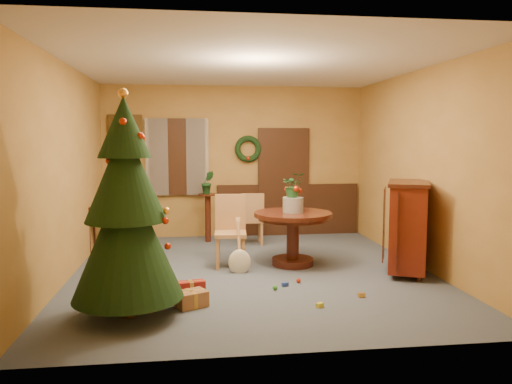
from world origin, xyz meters
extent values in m
plane|color=#3C4758|center=(0.00, 0.00, 0.00)|extent=(5.50, 5.50, 0.00)
plane|color=silver|center=(0.00, 0.00, 2.90)|extent=(5.50, 5.50, 0.00)
plane|color=olive|center=(0.00, 2.75, 1.45)|extent=(5.00, 0.00, 5.00)
plane|color=olive|center=(0.00, -2.75, 1.45)|extent=(5.00, 0.00, 5.00)
plane|color=olive|center=(-2.50, 0.00, 1.45)|extent=(0.00, 5.50, 5.50)
plane|color=olive|center=(2.50, 0.00, 1.45)|extent=(0.00, 5.50, 5.50)
cube|color=black|center=(1.05, 2.71, 0.50)|extent=(2.80, 0.06, 1.00)
cube|color=black|center=(0.95, 2.70, 1.05)|extent=(1.00, 0.08, 2.10)
cube|color=white|center=(0.95, 2.73, 1.00)|extent=(0.80, 0.03, 1.90)
cube|color=black|center=(-1.10, 2.70, 1.55)|extent=(1.05, 0.08, 1.45)
cube|color=white|center=(-1.10, 2.73, 1.55)|extent=(0.88, 0.03, 1.25)
cube|color=white|center=(-1.48, 2.65, 1.55)|extent=(0.42, 0.02, 1.45)
cube|color=white|center=(-0.72, 2.65, 1.55)|extent=(0.42, 0.02, 1.45)
torus|color=black|center=(0.25, 2.67, 1.70)|extent=(0.51, 0.11, 0.51)
cube|color=#4C3819|center=(-2.05, 2.71, 1.95)|extent=(0.62, 0.05, 0.78)
cube|color=gray|center=(-2.05, 2.74, 1.95)|extent=(0.48, 0.02, 0.62)
cylinder|color=black|center=(0.66, 0.32, 0.77)|extent=(1.16, 1.16, 0.06)
cylinder|color=black|center=(0.66, 0.32, 0.71)|extent=(1.04, 1.04, 0.04)
cylinder|color=black|center=(0.66, 0.32, 0.39)|extent=(0.19, 0.19, 0.64)
cylinder|color=black|center=(0.66, 0.32, 0.05)|extent=(0.62, 0.62, 0.10)
cylinder|color=slate|center=(0.66, 0.32, 0.91)|extent=(0.31, 0.31, 0.22)
imported|color=#1E4C23|center=(0.66, 0.32, 1.21)|extent=(0.33, 0.29, 0.37)
cube|color=olive|center=(-0.28, 0.34, 0.49)|extent=(0.49, 0.49, 0.05)
cube|color=olive|center=(-0.26, 0.54, 0.79)|extent=(0.46, 0.08, 0.55)
cube|color=olive|center=(-0.08, 0.51, 0.24)|extent=(0.05, 0.05, 0.47)
cube|color=olive|center=(-0.45, 0.54, 0.24)|extent=(0.05, 0.05, 0.47)
cube|color=olive|center=(-0.11, 0.14, 0.24)|extent=(0.05, 0.05, 0.47)
cube|color=olive|center=(-0.48, 0.17, 0.24)|extent=(0.05, 0.05, 0.47)
cube|color=olive|center=(0.22, 1.89, 0.44)|extent=(0.42, 0.42, 0.05)
cube|color=olive|center=(0.22, 1.70, 0.70)|extent=(0.41, 0.05, 0.48)
cube|color=olive|center=(0.05, 1.72, 0.21)|extent=(0.04, 0.04, 0.42)
cube|color=olive|center=(0.38, 1.72, 0.21)|extent=(0.04, 0.04, 0.42)
cube|color=olive|center=(0.06, 2.05, 0.21)|extent=(0.04, 0.04, 0.42)
cube|color=olive|center=(0.39, 2.05, 0.21)|extent=(0.04, 0.04, 0.42)
cylinder|color=black|center=(-0.55, 2.22, 0.43)|extent=(0.11, 0.11, 0.86)
cylinder|color=black|center=(-0.55, 2.22, 0.88)|extent=(0.35, 0.35, 0.03)
imported|color=#19471E|center=(-0.55, 2.22, 1.10)|extent=(0.26, 0.22, 0.42)
cylinder|color=#382111|center=(-1.52, -1.62, 0.13)|extent=(0.15, 0.15, 0.25)
cone|color=black|center=(-1.52, -1.62, 0.90)|extent=(1.16, 1.16, 1.37)
cone|color=black|center=(-1.52, -1.62, 1.53)|extent=(0.85, 0.85, 1.00)
cone|color=black|center=(-1.52, -1.62, 2.01)|extent=(0.55, 0.55, 0.63)
sphere|color=gold|center=(-1.52, -1.62, 2.34)|extent=(0.11, 0.11, 0.11)
cube|color=black|center=(-2.14, 1.57, 0.76)|extent=(0.91, 0.49, 0.05)
cube|color=black|center=(-2.14, 1.57, 0.62)|extent=(0.85, 0.45, 0.19)
cube|color=black|center=(-2.51, 1.57, 0.36)|extent=(0.07, 0.31, 0.73)
cube|color=black|center=(-1.77, 1.57, 0.36)|extent=(0.07, 0.31, 0.73)
cube|color=#511309|center=(2.15, -0.35, 0.67)|extent=(0.83, 1.07, 1.18)
cube|color=black|center=(2.15, -0.35, 1.27)|extent=(0.90, 1.14, 0.05)
cylinder|color=black|center=(2.15, -0.75, 0.04)|extent=(0.07, 0.07, 0.09)
cylinder|color=black|center=(2.15, 0.05, 0.04)|extent=(0.07, 0.07, 0.09)
cube|color=brown|center=(-0.86, -1.38, 0.09)|extent=(0.40, 0.36, 0.18)
cube|color=#BD8D32|center=(-0.86, -1.38, 0.09)|extent=(0.32, 0.18, 0.18)
cube|color=#BD8D32|center=(-0.86, -1.38, 0.09)|extent=(0.15, 0.24, 0.18)
cube|color=maroon|center=(-1.67, -1.21, 0.11)|extent=(0.23, 0.23, 0.23)
cube|color=#BD8D32|center=(-1.67, -1.21, 0.11)|extent=(0.23, 0.03, 0.23)
cube|color=#BD8D32|center=(-1.67, -1.21, 0.11)|extent=(0.03, 0.23, 0.23)
cube|color=brown|center=(-1.62, -0.28, 0.06)|extent=(0.27, 0.29, 0.13)
cube|color=#BD8D32|center=(-1.62, -0.28, 0.06)|extent=(0.17, 0.20, 0.13)
cube|color=#BD8D32|center=(-1.62, -0.28, 0.06)|extent=(0.15, 0.13, 0.13)
cube|color=maroon|center=(-0.86, -0.79, 0.06)|extent=(0.37, 0.21, 0.12)
cube|color=#BD8D32|center=(-0.86, -0.79, 0.06)|extent=(0.35, 0.09, 0.13)
cube|color=#BD8D32|center=(-0.86, -0.79, 0.06)|extent=(0.08, 0.15, 0.13)
cube|color=#213B93|center=(0.34, -0.75, 0.03)|extent=(0.09, 0.08, 0.05)
sphere|color=green|center=(0.18, -0.89, 0.03)|extent=(0.06, 0.06, 0.06)
cube|color=gold|center=(0.58, -1.59, 0.03)|extent=(0.09, 0.09, 0.05)
sphere|color=#B7270C|center=(0.54, -0.62, 0.03)|extent=(0.06, 0.06, 0.06)
cube|color=gold|center=(1.16, -1.30, 0.03)|extent=(0.09, 0.06, 0.05)
camera|label=1|loc=(-0.84, -6.89, 1.88)|focal=35.00mm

